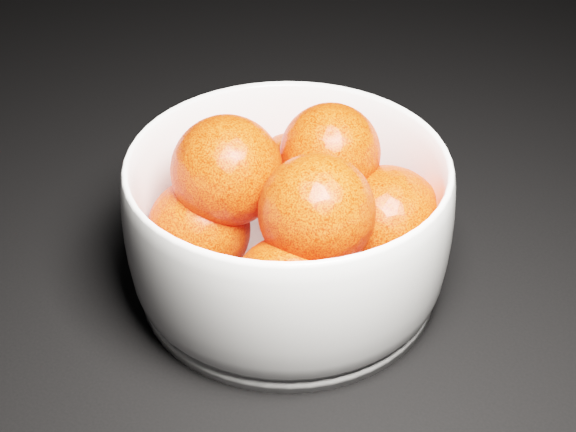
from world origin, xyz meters
The scene contains 2 objects.
bowl centered at (-0.25, 0.25, 0.06)m, with size 0.24×0.24×0.12m.
orange_pile centered at (-0.24, 0.25, 0.07)m, with size 0.19×0.19×0.13m.
Camera 1 is at (0.04, -0.13, 0.43)m, focal length 50.00 mm.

